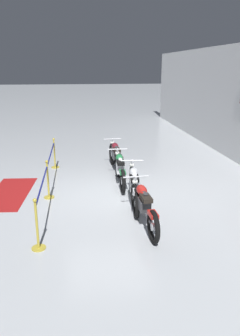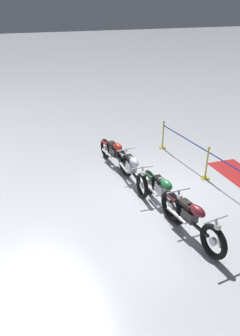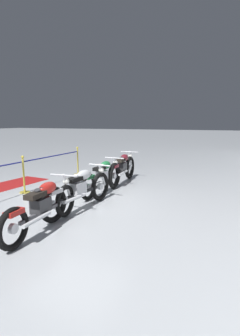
{
  "view_description": "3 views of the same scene",
  "coord_description": "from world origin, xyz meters",
  "px_view_note": "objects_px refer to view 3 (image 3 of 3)",
  "views": [
    {
      "loc": [
        8.52,
        -0.74,
        3.39
      ],
      "look_at": [
        -0.03,
        0.36,
        0.72
      ],
      "focal_mm": 35.0,
      "sensor_mm": 36.0,
      "label": 1
    },
    {
      "loc": [
        -6.98,
        4.4,
        4.83
      ],
      "look_at": [
        0.61,
        1.08,
        0.67
      ],
      "focal_mm": 35.0,
      "sensor_mm": 36.0,
      "label": 2
    },
    {
      "loc": [
        5.64,
        3.7,
        1.97
      ],
      "look_at": [
        -0.99,
        0.85,
        0.69
      ],
      "focal_mm": 28.0,
      "sensor_mm": 36.0,
      "label": 3
    }
  ],
  "objects_px": {
    "stanchion_mid_left": "(24,180)",
    "floor_banner": "(8,185)",
    "motorcycle_maroon_0": "(123,169)",
    "motorcycle_green_1": "(103,177)",
    "motorcycle_silver_2": "(80,190)",
    "stanchion_far_left": "(51,163)",
    "motorcycle_red_3": "(43,206)"
  },
  "relations": [
    {
      "from": "stanchion_far_left",
      "to": "floor_banner",
      "type": "distance_m",
      "value": 1.5
    },
    {
      "from": "motorcycle_green_1",
      "to": "floor_banner",
      "type": "relative_size",
      "value": 0.87
    },
    {
      "from": "motorcycle_green_1",
      "to": "stanchion_mid_left",
      "type": "height_order",
      "value": "stanchion_mid_left"
    },
    {
      "from": "motorcycle_green_1",
      "to": "motorcycle_silver_2",
      "type": "xyz_separation_m",
      "value": [
        1.48,
        0.17,
        0.01
      ]
    },
    {
      "from": "motorcycle_green_1",
      "to": "stanchion_far_left",
      "type": "distance_m",
      "value": 2.09
    },
    {
      "from": "motorcycle_green_1",
      "to": "motorcycle_red_3",
      "type": "height_order",
      "value": "motorcycle_green_1"
    },
    {
      "from": "motorcycle_maroon_0",
      "to": "motorcycle_green_1",
      "type": "xyz_separation_m",
      "value": [
        1.34,
        -0.04,
        -0.02
      ]
    },
    {
      "from": "motorcycle_maroon_0",
      "to": "motorcycle_red_3",
      "type": "xyz_separation_m",
      "value": [
        4.07,
        0.14,
        -0.02
      ]
    },
    {
      "from": "motorcycle_green_1",
      "to": "motorcycle_red_3",
      "type": "distance_m",
      "value": 2.74
    },
    {
      "from": "motorcycle_silver_2",
      "to": "floor_banner",
      "type": "height_order",
      "value": "motorcycle_silver_2"
    },
    {
      "from": "motorcycle_maroon_0",
      "to": "stanchion_mid_left",
      "type": "distance_m",
      "value": 3.02
    },
    {
      "from": "stanchion_mid_left",
      "to": "floor_banner",
      "type": "xyz_separation_m",
      "value": [
        -0.47,
        -1.12,
        -0.35
      ]
    },
    {
      "from": "stanchion_mid_left",
      "to": "motorcycle_green_1",
      "type": "bearing_deg",
      "value": 112.55
    },
    {
      "from": "motorcycle_maroon_0",
      "to": "stanchion_mid_left",
      "type": "xyz_separation_m",
      "value": [
        2.18,
        -2.08,
        -0.12
      ]
    },
    {
      "from": "motorcycle_maroon_0",
      "to": "motorcycle_green_1",
      "type": "relative_size",
      "value": 1.04
    },
    {
      "from": "motorcycle_red_3",
      "to": "stanchion_far_left",
      "type": "distance_m",
      "value": 3.82
    },
    {
      "from": "motorcycle_red_3",
      "to": "floor_banner",
      "type": "xyz_separation_m",
      "value": [
        -2.35,
        -3.34,
        -0.46
      ]
    },
    {
      "from": "motorcycle_silver_2",
      "to": "floor_banner",
      "type": "relative_size",
      "value": 0.94
    },
    {
      "from": "motorcycle_green_1",
      "to": "motorcycle_silver_2",
      "type": "bearing_deg",
      "value": 6.69
    },
    {
      "from": "stanchion_mid_left",
      "to": "motorcycle_red_3",
      "type": "bearing_deg",
      "value": 49.67
    },
    {
      "from": "motorcycle_red_3",
      "to": "stanchion_far_left",
      "type": "relative_size",
      "value": 0.4
    },
    {
      "from": "stanchion_far_left",
      "to": "floor_banner",
      "type": "relative_size",
      "value": 2.16
    },
    {
      "from": "stanchion_mid_left",
      "to": "floor_banner",
      "type": "bearing_deg",
      "value": -112.66
    },
    {
      "from": "motorcycle_green_1",
      "to": "stanchion_mid_left",
      "type": "bearing_deg",
      "value": -67.45
    },
    {
      "from": "motorcycle_silver_2",
      "to": "stanchion_far_left",
      "type": "bearing_deg",
      "value": -129.86
    },
    {
      "from": "stanchion_far_left",
      "to": "stanchion_mid_left",
      "type": "distance_m",
      "value": 1.26
    },
    {
      "from": "stanchion_far_left",
      "to": "motorcycle_maroon_0",
      "type": "bearing_deg",
      "value": 114.9
    },
    {
      "from": "motorcycle_silver_2",
      "to": "stanchion_mid_left",
      "type": "relative_size",
      "value": 2.28
    },
    {
      "from": "motorcycle_maroon_0",
      "to": "motorcycle_red_3",
      "type": "height_order",
      "value": "motorcycle_maroon_0"
    },
    {
      "from": "floor_banner",
      "to": "stanchion_far_left",
      "type": "bearing_deg",
      "value": 128.33
    },
    {
      "from": "motorcycle_maroon_0",
      "to": "motorcycle_silver_2",
      "type": "distance_m",
      "value": 2.82
    },
    {
      "from": "motorcycle_maroon_0",
      "to": "motorcycle_red_3",
      "type": "relative_size",
      "value": 1.04
    }
  ]
}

